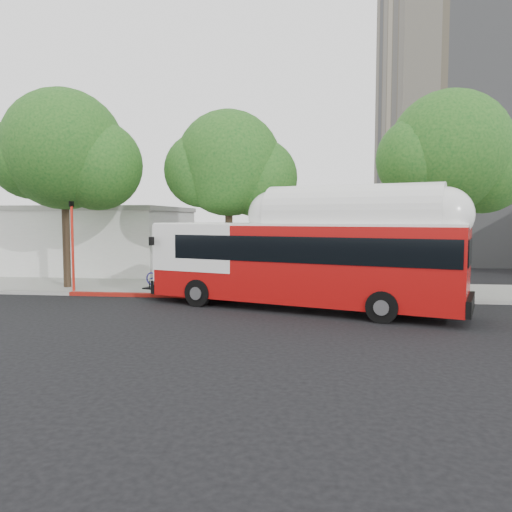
% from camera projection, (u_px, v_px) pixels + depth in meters
% --- Properties ---
extents(ground, '(120.00, 120.00, 0.00)m').
position_uv_depth(ground, '(227.00, 316.00, 18.01)').
color(ground, black).
rests_on(ground, ground).
extents(sidewalk, '(60.00, 5.00, 0.15)m').
position_uv_depth(sidewalk, '(251.00, 289.00, 24.43)').
color(sidewalk, gray).
rests_on(sidewalk, ground).
extents(curb_strip, '(60.00, 0.30, 0.15)m').
position_uv_depth(curb_strip, '(243.00, 297.00, 21.86)').
color(curb_strip, gray).
rests_on(curb_strip, ground).
extents(red_curb_segment, '(10.00, 0.32, 0.16)m').
position_uv_depth(red_curb_segment, '(177.00, 296.00, 22.24)').
color(red_curb_segment, maroon).
rests_on(red_curb_segment, ground).
extents(street_tree_left, '(6.67, 5.80, 9.74)m').
position_uv_depth(street_tree_left, '(74.00, 154.00, 24.07)').
color(street_tree_left, '#2D2116').
rests_on(street_tree_left, ground).
extents(street_tree_mid, '(5.75, 5.00, 8.62)m').
position_uv_depth(street_tree_mid, '(237.00, 168.00, 23.62)').
color(street_tree_mid, '#2D2116').
rests_on(street_tree_mid, ground).
extents(street_tree_right, '(6.21, 5.40, 9.18)m').
position_uv_depth(street_tree_right, '(459.00, 157.00, 22.14)').
color(street_tree_right, '#2D2116').
rests_on(street_tree_right, ground).
extents(apartment_tower, '(18.00, 18.00, 37.00)m').
position_uv_depth(apartment_tower, '(496.00, 51.00, 42.09)').
color(apartment_tower, gray).
rests_on(apartment_tower, ground).
extents(low_commercial_bldg, '(16.20, 10.20, 4.25)m').
position_uv_depth(low_commercial_bldg, '(60.00, 239.00, 33.45)').
color(low_commercial_bldg, silver).
rests_on(low_commercial_bldg, ground).
extents(transit_bus, '(12.96, 6.25, 3.82)m').
position_uv_depth(transit_bus, '(303.00, 264.00, 19.18)').
color(transit_bus, '#A30C0B').
rests_on(transit_bus, ground).
extents(signal_pole, '(0.12, 0.41, 4.31)m').
position_uv_depth(signal_pole, '(73.00, 247.00, 23.08)').
color(signal_pole, red).
rests_on(signal_pole, ground).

